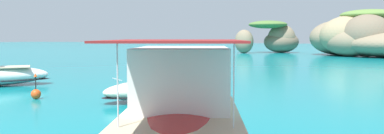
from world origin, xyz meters
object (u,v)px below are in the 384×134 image
at_px(islet_large, 358,37).
at_px(channel_buoy, 36,93).
at_px(islet_small, 275,38).
at_px(motorboat_cream, 163,87).

distance_m(islet_large, channel_buoy, 63.12).
bearing_deg(channel_buoy, islet_large, 74.77).
relative_size(islet_large, channel_buoy, 16.91).
distance_m(islet_small, motorboat_cream, 66.79).
xyz_separation_m(islet_small, channel_buoy, (0.40, -69.14, -2.92)).
bearing_deg(islet_large, channel_buoy, -105.23).
bearing_deg(channel_buoy, motorboat_cream, 22.39).
bearing_deg(islet_large, motorboat_cream, -99.59).
distance_m(motorboat_cream, channel_buoy, 7.31).
bearing_deg(channel_buoy, islet_small, 90.33).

